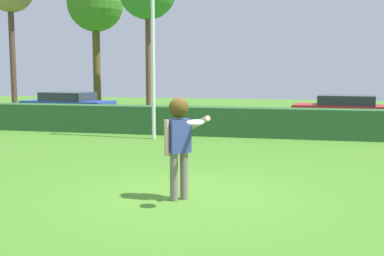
{
  "coord_description": "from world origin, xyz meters",
  "views": [
    {
      "loc": [
        2.02,
        -8.26,
        2.25
      ],
      "look_at": [
        -0.06,
        0.72,
        1.15
      ],
      "focal_mm": 45.23,
      "sensor_mm": 36.0,
      "label": 1
    }
  ],
  "objects": [
    {
      "name": "parked_car_red",
      "position": [
        3.69,
        12.3,
        0.69
      ],
      "size": [
        4.34,
        2.12,
        1.25
      ],
      "color": "#B21E1E",
      "rests_on": "ground"
    },
    {
      "name": "frisbee",
      "position": [
        0.36,
        -0.86,
        1.44
      ],
      "size": [
        0.27,
        0.27,
        0.06
      ],
      "color": "white"
    },
    {
      "name": "lamppost",
      "position": [
        -2.79,
        6.88,
        3.72
      ],
      "size": [
        0.24,
        0.24,
        6.8
      ],
      "color": "silver",
      "rests_on": "ground"
    },
    {
      "name": "hedge_row",
      "position": [
        0.0,
        8.2,
        0.49
      ],
      "size": [
        20.73,
        0.9,
        0.99
      ],
      "primitive_type": "cube",
      "color": "#29562C",
      "rests_on": "ground"
    },
    {
      "name": "person",
      "position": [
        -0.06,
        -0.29,
        1.15
      ],
      "size": [
        0.82,
        0.51,
        1.79
      ],
      "color": "slate",
      "rests_on": "ground"
    },
    {
      "name": "maple_tree",
      "position": [
        -9.74,
        17.95,
        5.96
      ],
      "size": [
        3.2,
        3.2,
        7.65
      ],
      "color": "brown",
      "rests_on": "ground"
    },
    {
      "name": "ground_plane",
      "position": [
        0.0,
        0.0,
        0.0
      ],
      "size": [
        60.0,
        60.0,
        0.0
      ],
      "primitive_type": "plane",
      "color": "#437A25"
    },
    {
      "name": "parked_car_blue",
      "position": [
        -8.72,
        12.35,
        0.69
      ],
      "size": [
        4.37,
        2.21,
        1.25
      ],
      "color": "#263FA5",
      "rests_on": "ground"
    }
  ]
}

